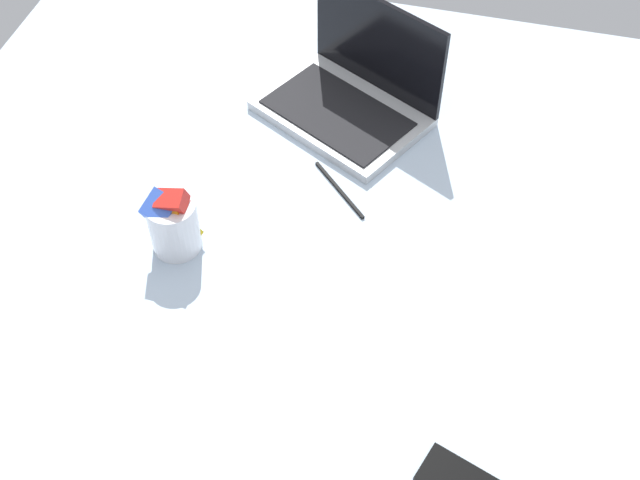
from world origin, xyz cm
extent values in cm
cube|color=silver|center=(0.00, 0.00, 9.00)|extent=(180.00, 140.00, 18.00)
cube|color=#B7BABC|center=(-9.25, 27.03, 19.00)|extent=(39.94, 35.82, 2.00)
cube|color=black|center=(-9.96, 25.70, 20.20)|extent=(33.59, 28.64, 0.40)
cube|color=black|center=(-4.08, 36.73, 30.50)|extent=(29.59, 16.41, 21.00)
cylinder|color=silver|center=(-30.30, -14.24, 23.50)|extent=(9.00, 9.00, 11.00)
cube|color=yellow|center=(-29.08, -13.85, 21.07)|extent=(6.81, 6.55, 6.59)
cube|color=blue|center=(-30.92, -14.60, 22.81)|extent=(6.01, 4.93, 4.06)
cube|color=#268C33|center=(-30.31, -14.42, 24.55)|extent=(8.14, 8.32, 6.92)
cube|color=orange|center=(-30.28, -13.87, 26.30)|extent=(7.34, 7.24, 7.80)
cube|color=blue|center=(-31.89, -14.74, 28.04)|extent=(6.84, 7.60, 7.20)
cube|color=red|center=(-29.91, -14.05, 29.78)|extent=(5.88, 4.47, 4.88)
cube|color=black|center=(-4.81, 6.28, 18.30)|extent=(12.54, 12.34, 0.60)
camera|label=1|loc=(18.41, -99.72, 134.47)|focal=46.02mm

